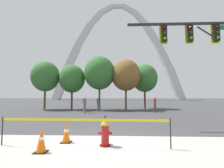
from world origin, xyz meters
The scene contains 16 objects.
ground_plane centered at (0.00, 0.00, 0.00)m, with size 240.00×240.00×0.00m, color #3D3D3F.
fire_hydrant centered at (0.03, -0.97, 0.47)m, with size 0.46×0.48×0.99m.
caution_tape_barrier centered at (-0.67, -1.13, 0.66)m, with size 5.59×0.21×0.95m.
traffic_cone_by_hydrant centered at (-1.79, -1.68, 0.36)m, with size 0.36×0.36×0.73m.
traffic_cone_mid_sidewalk centered at (-1.38, -0.64, 0.36)m, with size 0.36×0.36×0.73m.
traffic_signal_gantry centered at (5.43, 2.35, 4.27)m, with size 6.42×0.44×6.00m.
monument_arch centered at (0.00, 62.68, 18.76)m, with size 55.81×3.03×42.42m.
tree_far_left centered at (-8.65, 13.35, 4.10)m, with size 3.42×3.42×5.99m.
tree_left_mid centered at (-5.33, 13.54, 3.80)m, with size 3.18×3.18×5.56m.
tree_center_left centered at (-1.86, 13.25, 4.48)m, with size 3.74×3.74×6.54m.
tree_center_right centered at (1.34, 13.33, 4.22)m, with size 3.52×3.52×6.16m.
tree_right_mid centered at (3.90, 15.10, 4.01)m, with size 3.35×3.35×5.87m.
pedestrian_walking_left centered at (4.14, 10.30, 0.82)m, with size 0.24×0.36×1.59m.
pedestrian_standing_center centered at (-2.87, 9.61, 0.82)m, with size 0.22×0.35×1.59m.
pedestrian_walking_right centered at (-3.24, 11.11, 0.82)m, with size 0.23×0.35×1.59m.
pedestrian_near_trees centered at (-1.71, 10.80, 0.82)m, with size 0.23×0.35×1.59m.
Camera 1 is at (0.49, -6.47, 1.65)m, focal length 26.17 mm.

